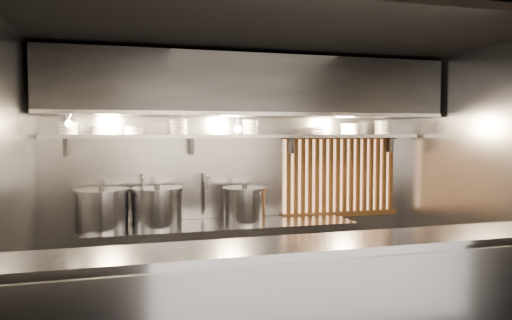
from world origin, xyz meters
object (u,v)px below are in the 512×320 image
stock_pot_right (245,205)px  pendant_bulb (238,129)px  stock_pot_left (157,207)px  stock_pot_mid (102,209)px  heat_lamp (66,118)px

stock_pot_right → pendant_bulb: bearing=132.0°
stock_pot_left → stock_pot_mid: bearing=-179.8°
stock_pot_left → stock_pot_mid: 0.58m
heat_lamp → pendant_bulb: (1.80, 0.35, -0.11)m
heat_lamp → stock_pot_left: 1.34m
stock_pot_left → stock_pot_right: (0.97, -0.03, -0.01)m
stock_pot_left → stock_pot_right: size_ratio=1.16×
heat_lamp → stock_pot_right: bearing=8.6°
stock_pot_left → pendant_bulb: bearing=2.3°
heat_lamp → stock_pot_right: 2.11m
pendant_bulb → stock_pot_right: 0.86m
heat_lamp → pendant_bulb: 1.83m
stock_pot_mid → stock_pot_right: 1.55m
stock_pot_left → heat_lamp: bearing=-160.6°
pendant_bulb → stock_pot_left: (-0.91, -0.04, -0.85)m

